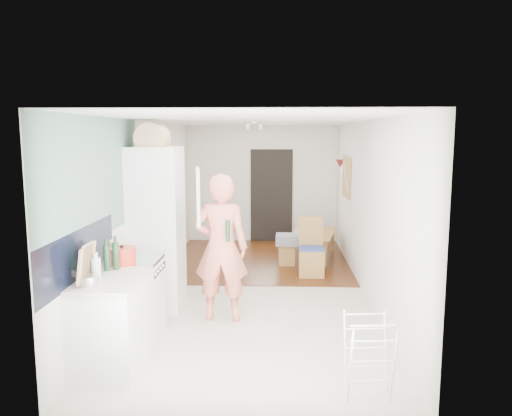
# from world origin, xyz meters

# --- Properties ---
(room_shell) EXTENTS (3.20, 7.00, 2.50)m
(room_shell) POSITION_xyz_m (0.00, 0.00, 1.25)
(room_shell) COLOR silver
(room_shell) RESTS_ON ground
(floor) EXTENTS (3.20, 7.00, 0.01)m
(floor) POSITION_xyz_m (0.00, 0.00, 0.00)
(floor) COLOR beige
(floor) RESTS_ON ground
(wood_floor_overlay) EXTENTS (3.20, 3.30, 0.01)m
(wood_floor_overlay) POSITION_xyz_m (0.00, 1.85, 0.01)
(wood_floor_overlay) COLOR #5B2B0E
(wood_floor_overlay) RESTS_ON room_shell
(sage_wall_panel) EXTENTS (0.02, 3.00, 1.30)m
(sage_wall_panel) POSITION_xyz_m (-1.59, -2.00, 1.85)
(sage_wall_panel) COLOR slate
(sage_wall_panel) RESTS_ON room_shell
(tile_splashback) EXTENTS (0.02, 1.90, 0.50)m
(tile_splashback) POSITION_xyz_m (-1.59, -2.55, 1.15)
(tile_splashback) COLOR black
(tile_splashback) RESTS_ON room_shell
(doorway_recess) EXTENTS (0.90, 0.04, 2.00)m
(doorway_recess) POSITION_xyz_m (0.20, 3.48, 1.00)
(doorway_recess) COLOR black
(doorway_recess) RESTS_ON room_shell
(base_cabinet) EXTENTS (0.60, 0.90, 0.86)m
(base_cabinet) POSITION_xyz_m (-1.30, -2.55, 0.43)
(base_cabinet) COLOR white
(base_cabinet) RESTS_ON room_shell
(worktop) EXTENTS (0.62, 0.92, 0.06)m
(worktop) POSITION_xyz_m (-1.30, -2.55, 0.89)
(worktop) COLOR beige
(worktop) RESTS_ON room_shell
(range_cooker) EXTENTS (0.60, 0.60, 0.88)m
(range_cooker) POSITION_xyz_m (-1.30, -1.80, 0.44)
(range_cooker) COLOR white
(range_cooker) RESTS_ON room_shell
(cooker_top) EXTENTS (0.60, 0.60, 0.04)m
(cooker_top) POSITION_xyz_m (-1.30, -1.80, 0.90)
(cooker_top) COLOR silver
(cooker_top) RESTS_ON room_shell
(fridge_housing) EXTENTS (0.66, 0.66, 2.15)m
(fridge_housing) POSITION_xyz_m (-1.27, -0.78, 1.07)
(fridge_housing) COLOR white
(fridge_housing) RESTS_ON room_shell
(fridge_door) EXTENTS (0.14, 0.56, 0.70)m
(fridge_door) POSITION_xyz_m (-0.66, -1.08, 1.55)
(fridge_door) COLOR white
(fridge_door) RESTS_ON room_shell
(fridge_interior) EXTENTS (0.02, 0.52, 0.66)m
(fridge_interior) POSITION_xyz_m (-0.96, -0.78, 1.55)
(fridge_interior) COLOR white
(fridge_interior) RESTS_ON room_shell
(pinboard) EXTENTS (0.03, 0.90, 0.70)m
(pinboard) POSITION_xyz_m (1.58, 1.90, 1.55)
(pinboard) COLOR #D4B45E
(pinboard) RESTS_ON room_shell
(pinboard_frame) EXTENTS (0.00, 0.94, 0.74)m
(pinboard_frame) POSITION_xyz_m (1.57, 1.90, 1.55)
(pinboard_frame) COLOR olive
(pinboard_frame) RESTS_ON room_shell
(wall_sconce) EXTENTS (0.18, 0.18, 0.16)m
(wall_sconce) POSITION_xyz_m (1.54, 2.55, 1.75)
(wall_sconce) COLOR maroon
(wall_sconce) RESTS_ON room_shell
(person) EXTENTS (0.79, 0.52, 2.18)m
(person) POSITION_xyz_m (-0.37, -1.20, 1.09)
(person) COLOR #F47965
(person) RESTS_ON floor
(dining_table) EXTENTS (0.89, 1.29, 0.41)m
(dining_table) POSITION_xyz_m (1.01, 2.00, 0.21)
(dining_table) COLOR olive
(dining_table) RESTS_ON floor
(dining_chair) EXTENTS (0.41, 0.41, 0.96)m
(dining_chair) POSITION_xyz_m (0.89, 0.81, 0.48)
(dining_chair) COLOR olive
(dining_chair) RESTS_ON floor
(stool) EXTENTS (0.30, 0.30, 0.37)m
(stool) POSITION_xyz_m (0.49, 1.49, 0.19)
(stool) COLOR olive
(stool) RESTS_ON floor
(grey_drape) EXTENTS (0.41, 0.41, 0.18)m
(grey_drape) POSITION_xyz_m (0.51, 1.49, 0.46)
(grey_drape) COLOR gray
(grey_drape) RESTS_ON stool
(drying_rack) EXTENTS (0.41, 0.37, 0.74)m
(drying_rack) POSITION_xyz_m (1.13, -3.04, 0.37)
(drying_rack) COLOR white
(drying_rack) RESTS_ON floor
(bread_bin) EXTENTS (0.46, 0.44, 0.22)m
(bread_bin) POSITION_xyz_m (-1.27, -0.85, 2.26)
(bread_bin) COLOR tan
(bread_bin) RESTS_ON fridge_housing
(red_casserole) EXTENTS (0.34, 0.34, 0.18)m
(red_casserole) POSITION_xyz_m (-1.34, -2.02, 1.01)
(red_casserole) COLOR red
(red_casserole) RESTS_ON cooker_top
(steel_pan) EXTENTS (0.22, 0.22, 0.09)m
(steel_pan) POSITION_xyz_m (-1.41, -2.79, 0.97)
(steel_pan) COLOR silver
(steel_pan) RESTS_ON worktop
(held_bottle) EXTENTS (0.06, 0.06, 0.26)m
(held_bottle) POSITION_xyz_m (-0.26, -1.37, 1.17)
(held_bottle) COLOR #1A3B22
(held_bottle) RESTS_ON person
(bottle_a) EXTENTS (0.08, 0.08, 0.28)m
(bottle_a) POSITION_xyz_m (-1.34, -2.23, 1.06)
(bottle_a) COLOR #1A3B22
(bottle_a) RESTS_ON worktop
(bottle_b) EXTENTS (0.08, 0.08, 0.27)m
(bottle_b) POSITION_xyz_m (-1.42, -2.28, 1.05)
(bottle_b) COLOR #1A3B22
(bottle_b) RESTS_ON worktop
(bottle_c) EXTENTS (0.10, 0.10, 0.22)m
(bottle_c) POSITION_xyz_m (-1.40, -2.62, 1.03)
(bottle_c) COLOR silver
(bottle_c) RESTS_ON worktop
(pepper_mill_front) EXTENTS (0.07, 0.07, 0.21)m
(pepper_mill_front) POSITION_xyz_m (-1.40, -2.08, 1.02)
(pepper_mill_front) COLOR tan
(pepper_mill_front) RESTS_ON worktop
(pepper_mill_back) EXTENTS (0.06, 0.06, 0.23)m
(pepper_mill_back) POSITION_xyz_m (-1.42, -2.12, 1.03)
(pepper_mill_back) COLOR tan
(pepper_mill_back) RESTS_ON worktop
(chopping_boards) EXTENTS (0.13, 0.28, 0.38)m
(chopping_boards) POSITION_xyz_m (-1.46, -2.73, 1.11)
(chopping_boards) COLOR tan
(chopping_boards) RESTS_ON worktop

